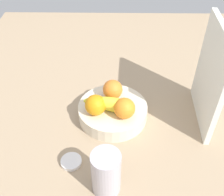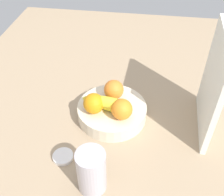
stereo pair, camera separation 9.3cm
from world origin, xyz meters
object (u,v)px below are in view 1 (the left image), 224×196
at_px(orange_center, 124,108).
at_px(cutting_board, 209,77).
at_px(orange_front_right, 95,105).
at_px(banana_bunch, 108,104).
at_px(orange_front_left, 112,90).
at_px(thermos_tumbler, 105,173).
at_px(fruit_bowl, 112,111).
at_px(jar_lid, 70,162).

relative_size(orange_center, cutting_board, 0.20).
height_order(orange_front_right, banana_bunch, orange_front_right).
relative_size(orange_front_left, orange_center, 1.00).
xyz_separation_m(orange_front_left, banana_bunch, (0.07, -0.01, -0.01)).
bearing_deg(orange_center, thermos_tumbler, -12.87).
bearing_deg(orange_front_right, fruit_bowl, 119.89).
bearing_deg(cutting_board, fruit_bowl, -85.52).
distance_m(banana_bunch, thermos_tumbler, 0.27).
height_order(fruit_bowl, jar_lid, fruit_bowl).
distance_m(banana_bunch, jar_lid, 0.23).
bearing_deg(orange_center, orange_front_right, -98.38).
bearing_deg(orange_front_right, banana_bunch, 104.62).
xyz_separation_m(cutting_board, thermos_tumbler, (0.30, -0.34, -0.11)).
height_order(orange_front_left, thermos_tumbler, thermos_tumbler).
xyz_separation_m(orange_center, cutting_board, (-0.06, 0.28, 0.09)).
xyz_separation_m(fruit_bowl, orange_front_right, (0.03, -0.06, 0.06)).
height_order(fruit_bowl, thermos_tumbler, thermos_tumbler).
distance_m(fruit_bowl, orange_front_right, 0.09).
bearing_deg(cutting_board, banana_bunch, -81.89).
distance_m(orange_front_right, orange_center, 0.10).
height_order(orange_center, banana_bunch, orange_center).
bearing_deg(fruit_bowl, orange_center, 40.08).
relative_size(orange_front_right, thermos_tumbler, 0.49).
xyz_separation_m(orange_front_right, thermos_tumbler, (0.26, 0.04, -0.02)).
bearing_deg(orange_front_left, orange_center, 22.90).
height_order(fruit_bowl, orange_front_left, orange_front_left).
height_order(fruit_bowl, orange_center, orange_center).
bearing_deg(banana_bunch, fruit_bowl, 149.51).
relative_size(banana_bunch, cutting_board, 0.50).
distance_m(orange_center, banana_bunch, 0.06).
bearing_deg(orange_center, jar_lid, -46.84).
height_order(cutting_board, jar_lid, cutting_board).
xyz_separation_m(fruit_bowl, thermos_tumbler, (0.29, -0.01, 0.05)).
bearing_deg(banana_bunch, orange_front_left, 170.59).
xyz_separation_m(orange_front_right, jar_lid, (0.17, -0.07, -0.08)).
xyz_separation_m(fruit_bowl, cutting_board, (-0.01, 0.32, 0.15)).
xyz_separation_m(fruit_bowl, jar_lid, (0.21, -0.13, -0.02)).
bearing_deg(orange_center, banana_bunch, -116.43).
height_order(orange_front_left, orange_center, same).
bearing_deg(fruit_bowl, orange_front_left, -178.97).
bearing_deg(cutting_board, orange_front_right, -80.75).
bearing_deg(jar_lid, banana_bunch, 148.03).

